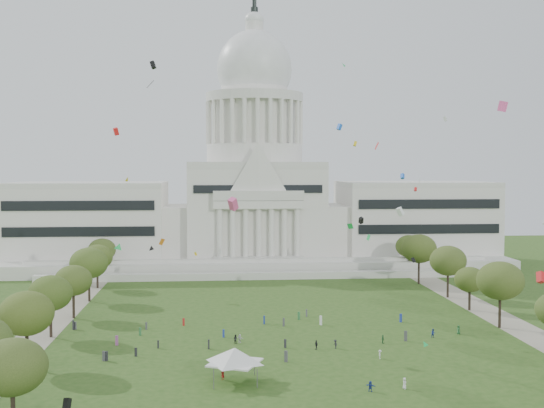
# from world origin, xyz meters

# --- Properties ---
(ground) EXTENTS (400.00, 400.00, 0.00)m
(ground) POSITION_xyz_m (0.00, 0.00, 0.00)
(ground) COLOR #2A4D17
(ground) RESTS_ON ground
(capitol) EXTENTS (160.00, 64.50, 91.30)m
(capitol) POSITION_xyz_m (0.00, 113.59, 22.30)
(capitol) COLOR beige
(capitol) RESTS_ON ground
(path_left) EXTENTS (8.00, 160.00, 0.04)m
(path_left) POSITION_xyz_m (-48.00, 30.00, 0.02)
(path_left) COLOR gray
(path_left) RESTS_ON ground
(path_right) EXTENTS (8.00, 160.00, 0.04)m
(path_right) POSITION_xyz_m (48.00, 30.00, 0.02)
(path_right) COLOR gray
(path_right) RESTS_ON ground
(row_tree_l_1) EXTENTS (8.86, 8.86, 12.59)m
(row_tree_l_1) POSITION_xyz_m (-44.07, -2.96, 8.95)
(row_tree_l_1) COLOR black
(row_tree_l_1) RESTS_ON ground
(row_tree_l_2) EXTENTS (8.42, 8.42, 11.97)m
(row_tree_l_2) POSITION_xyz_m (-45.04, 17.30, 8.51)
(row_tree_l_2) COLOR black
(row_tree_l_2) RESTS_ON ground
(row_tree_r_2) EXTENTS (9.55, 9.55, 13.58)m
(row_tree_r_2) POSITION_xyz_m (44.17, 17.44, 9.66)
(row_tree_r_2) COLOR black
(row_tree_r_2) RESTS_ON ground
(row_tree_l_3) EXTENTS (8.12, 8.12, 11.55)m
(row_tree_l_3) POSITION_xyz_m (-44.09, 33.92, 8.21)
(row_tree_l_3) COLOR black
(row_tree_l_3) RESTS_ON ground
(row_tree_r_3) EXTENTS (7.01, 7.01, 9.98)m
(row_tree_r_3) POSITION_xyz_m (44.40, 34.48, 7.08)
(row_tree_r_3) COLOR black
(row_tree_r_3) RESTS_ON ground
(row_tree_l_4) EXTENTS (9.29, 9.29, 13.21)m
(row_tree_l_4) POSITION_xyz_m (-44.08, 52.42, 9.39)
(row_tree_l_4) COLOR black
(row_tree_l_4) RESTS_ON ground
(row_tree_r_4) EXTENTS (9.19, 9.19, 13.06)m
(row_tree_r_4) POSITION_xyz_m (44.76, 50.04, 9.29)
(row_tree_r_4) COLOR black
(row_tree_r_4) RESTS_ON ground
(row_tree_l_5) EXTENTS (8.33, 8.33, 11.85)m
(row_tree_l_5) POSITION_xyz_m (-45.22, 71.01, 8.42)
(row_tree_l_5) COLOR black
(row_tree_l_5) RESTS_ON ground
(row_tree_r_5) EXTENTS (9.82, 9.82, 13.96)m
(row_tree_r_5) POSITION_xyz_m (43.49, 70.19, 9.93)
(row_tree_r_5) COLOR black
(row_tree_r_5) RESTS_ON ground
(row_tree_l_6) EXTENTS (8.19, 8.19, 11.64)m
(row_tree_l_6) POSITION_xyz_m (-46.87, 89.14, 8.27)
(row_tree_l_6) COLOR black
(row_tree_l_6) RESTS_ON ground
(row_tree_r_6) EXTENTS (8.42, 8.42, 11.97)m
(row_tree_r_6) POSITION_xyz_m (45.96, 88.13, 8.51)
(row_tree_r_6) COLOR black
(row_tree_r_6) RESTS_ON ground
(near_tree_0) EXTENTS (8.47, 8.47, 12.04)m
(near_tree_0) POSITION_xyz_m (-38.00, -32.00, 8.56)
(near_tree_0) COLOR black
(near_tree_0) RESTS_ON ground
(event_tent) EXTENTS (12.69, 12.69, 5.37)m
(event_tent) POSITION_xyz_m (-10.62, -13.09, 4.16)
(event_tent) COLOR #4C4C4C
(event_tent) RESTS_ON ground
(person_0) EXTENTS (0.88, 1.00, 1.72)m
(person_0) POSITION_xyz_m (33.97, 13.06, 0.86)
(person_0) COLOR #33723F
(person_0) RESTS_ON ground
(person_2) EXTENTS (0.92, 0.65, 1.73)m
(person_2) POSITION_xyz_m (28.12, 10.66, 0.87)
(person_2) COLOR navy
(person_2) RESTS_ON ground
(person_3) EXTENTS (0.84, 1.16, 1.62)m
(person_3) POSITION_xyz_m (8.01, 4.49, 0.81)
(person_3) COLOR #26262B
(person_3) RESTS_ON ground
(person_4) EXTENTS (0.85, 1.12, 1.69)m
(person_4) POSITION_xyz_m (4.48, 4.20, 0.85)
(person_4) COLOR #26262B
(person_4) RESTS_ON ground
(person_5) EXTENTS (1.38, 1.47, 1.56)m
(person_5) POSITION_xyz_m (-9.00, 10.19, 0.78)
(person_5) COLOR silver
(person_5) RESTS_ON ground
(person_6) EXTENTS (0.56, 0.84, 1.68)m
(person_6) POSITION_xyz_m (14.18, -18.53, 0.84)
(person_6) COLOR silver
(person_6) RESTS_ON ground
(person_7) EXTENTS (0.79, 0.77, 1.76)m
(person_7) POSITION_xyz_m (-12.46, -11.96, 0.88)
(person_7) COLOR #B21E1E
(person_7) RESTS_ON ground
(person_8) EXTENTS (0.96, 0.90, 1.68)m
(person_8) POSITION_xyz_m (-9.82, 9.64, 0.84)
(person_8) COLOR #26262B
(person_8) RESTS_ON ground
(person_9) EXTENTS (0.79, 1.10, 1.54)m
(person_9) POSITION_xyz_m (14.44, -2.71, 0.77)
(person_9) COLOR silver
(person_9) RESTS_ON ground
(person_10) EXTENTS (0.57, 0.99, 1.64)m
(person_10) POSITION_xyz_m (17.41, 7.24, 0.82)
(person_10) COLOR #33723F
(person_10) RESTS_ON ground
(person_11) EXTENTS (1.55, 1.26, 1.58)m
(person_11) POSITION_xyz_m (8.89, -19.30, 0.79)
(person_11) COLOR navy
(person_11) RESTS_ON ground
(distant_crowd) EXTENTS (67.98, 37.29, 1.94)m
(distant_crowd) POSITION_xyz_m (-10.74, 13.79, 0.87)
(distant_crowd) COLOR #26262B
(distant_crowd) RESTS_ON ground
(kite_swarm) EXTENTS (83.27, 100.04, 63.24)m
(kite_swarm) POSITION_xyz_m (3.39, 8.93, 27.44)
(kite_swarm) COLOR red
(kite_swarm) RESTS_ON ground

